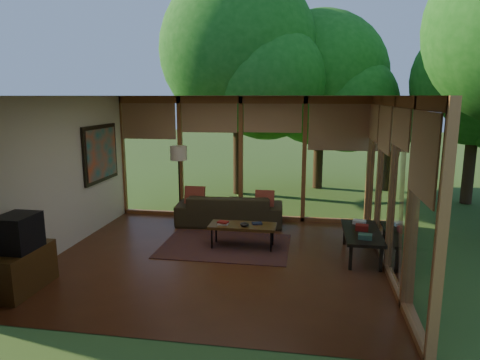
% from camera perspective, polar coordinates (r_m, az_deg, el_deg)
% --- Properties ---
extents(floor, '(5.50, 5.50, 0.00)m').
position_cam_1_polar(floor, '(7.33, -3.06, -10.45)').
color(floor, '#5B2D17').
rests_on(floor, ground).
extents(ceiling, '(5.50, 5.50, 0.00)m').
position_cam_1_polar(ceiling, '(6.82, -3.30, 11.15)').
color(ceiling, silver).
rests_on(ceiling, ground).
extents(wall_left, '(0.04, 5.00, 2.70)m').
position_cam_1_polar(wall_left, '(8.00, -22.78, 0.57)').
color(wall_left, beige).
rests_on(wall_left, ground).
extents(wall_front, '(5.50, 0.04, 2.70)m').
position_cam_1_polar(wall_front, '(4.62, -9.90, -5.99)').
color(wall_front, beige).
rests_on(wall_front, ground).
extents(window_wall_back, '(5.50, 0.12, 2.70)m').
position_cam_1_polar(window_wall_back, '(9.37, 0.12, 2.87)').
color(window_wall_back, '#94592E').
rests_on(window_wall_back, ground).
extents(window_wall_right, '(0.12, 5.00, 2.70)m').
position_cam_1_polar(window_wall_right, '(6.91, 19.69, -0.76)').
color(window_wall_right, '#94592E').
rests_on(window_wall_right, ground).
extents(tree_nw, '(4.21, 4.21, 6.00)m').
position_cam_1_polar(tree_nw, '(11.91, -0.20, 16.88)').
color(tree_nw, '#3E2816').
rests_on(tree_nw, ground).
extents(tree_ne, '(3.82, 3.82, 5.10)m').
position_cam_1_polar(tree_ne, '(12.85, 10.74, 13.13)').
color(tree_ne, '#3E2816').
rests_on(tree_ne, ground).
extents(tree_far, '(3.15, 3.15, 4.64)m').
position_cam_1_polar(tree_far, '(12.13, 29.16, 11.45)').
color(tree_far, '#3E2816').
rests_on(tree_far, ground).
extents(rug, '(2.31, 1.64, 0.01)m').
position_cam_1_polar(rug, '(7.92, -1.96, -8.75)').
color(rug, brown).
rests_on(rug, floor).
extents(sofa, '(2.29, 1.03, 0.65)m').
position_cam_1_polar(sofa, '(9.13, -1.37, -3.93)').
color(sofa, '#332C19').
rests_on(sofa, floor).
extents(pillow_left, '(0.42, 0.23, 0.44)m').
position_cam_1_polar(pillow_left, '(9.18, -6.04, -2.19)').
color(pillow_left, maroon).
rests_on(pillow_left, sofa).
extents(pillow_right, '(0.39, 0.21, 0.41)m').
position_cam_1_polar(pillow_right, '(8.91, 3.31, -2.66)').
color(pillow_right, maroon).
rests_on(pillow_right, sofa).
extents(ct_book_lower, '(0.18, 0.14, 0.03)m').
position_cam_1_polar(ct_book_lower, '(7.73, -2.28, -5.86)').
color(ct_book_lower, beige).
rests_on(ct_book_lower, coffee_table).
extents(ct_book_upper, '(0.21, 0.18, 0.03)m').
position_cam_1_polar(ct_book_upper, '(7.72, -2.28, -5.63)').
color(ct_book_upper, maroon).
rests_on(ct_book_upper, coffee_table).
extents(ct_book_side, '(0.21, 0.18, 0.03)m').
position_cam_1_polar(ct_book_side, '(7.76, 2.28, -5.79)').
color(ct_book_side, '#161D32').
rests_on(ct_book_side, coffee_table).
extents(ct_bowl, '(0.16, 0.16, 0.07)m').
position_cam_1_polar(ct_bowl, '(7.61, 0.61, -5.95)').
color(ct_bowl, black).
rests_on(ct_bowl, coffee_table).
extents(media_cabinet, '(0.50, 1.00, 0.60)m').
position_cam_1_polar(media_cabinet, '(6.86, -27.20, -10.61)').
color(media_cabinet, '#513516').
rests_on(media_cabinet, floor).
extents(television, '(0.45, 0.55, 0.50)m').
position_cam_1_polar(television, '(6.67, -27.48, -6.22)').
color(television, black).
rests_on(television, media_cabinet).
extents(console_book_a, '(0.24, 0.19, 0.08)m').
position_cam_1_polar(console_book_a, '(7.16, 16.34, -7.25)').
color(console_book_a, '#335A49').
rests_on(console_book_a, side_console).
extents(console_book_b, '(0.23, 0.18, 0.10)m').
position_cam_1_polar(console_book_b, '(7.58, 15.94, -6.12)').
color(console_book_b, maroon).
rests_on(console_book_b, side_console).
extents(console_book_c, '(0.25, 0.21, 0.06)m').
position_cam_1_polar(console_book_c, '(7.97, 15.62, -5.40)').
color(console_book_c, beige).
rests_on(console_book_c, side_console).
extents(floor_lamp, '(0.36, 0.36, 1.65)m').
position_cam_1_polar(floor_lamp, '(9.25, -8.18, 3.00)').
color(floor_lamp, black).
rests_on(floor_lamp, floor).
extents(coffee_table, '(1.20, 0.50, 0.43)m').
position_cam_1_polar(coffee_table, '(7.73, 0.36, -6.21)').
color(coffee_table, '#513516').
rests_on(coffee_table, floor).
extents(side_console, '(0.60, 1.40, 0.46)m').
position_cam_1_polar(side_console, '(7.56, 15.95, -6.91)').
color(side_console, black).
rests_on(side_console, floor).
extents(wall_painting, '(0.06, 1.35, 1.15)m').
position_cam_1_polar(wall_painting, '(9.16, -18.07, 3.39)').
color(wall_painting, black).
rests_on(wall_painting, wall_left).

